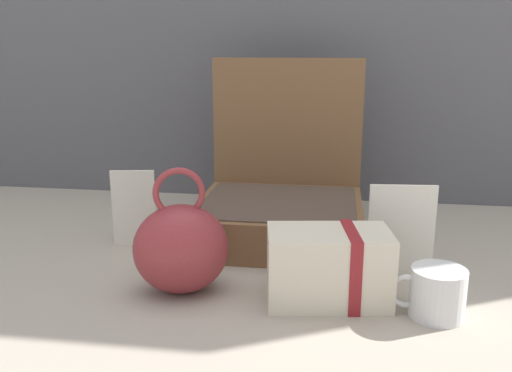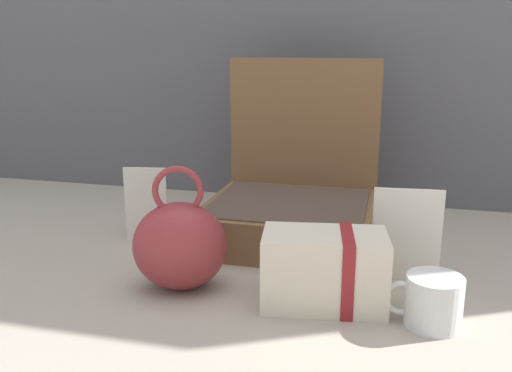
{
  "view_description": "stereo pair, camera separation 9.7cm",
  "coord_description": "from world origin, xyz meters",
  "px_view_note": "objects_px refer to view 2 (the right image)",
  "views": [
    {
      "loc": [
        0.15,
        -0.95,
        0.43
      ],
      "look_at": [
        0.02,
        -0.02,
        0.18
      ],
      "focal_mm": 38.43,
      "sensor_mm": 36.0,
      "label": 1
    },
    {
      "loc": [
        0.25,
        -0.93,
        0.43
      ],
      "look_at": [
        0.02,
        -0.02,
        0.18
      ],
      "focal_mm": 38.43,
      "sensor_mm": 36.0,
      "label": 2
    }
  ],
  "objects_px": {
    "open_suitcase": "(293,201)",
    "info_card_left": "(146,205)",
    "teal_pouch_handbag": "(180,245)",
    "poster_card_right": "(406,235)",
    "cream_toiletry_bag": "(326,270)",
    "coffee_mug": "(432,301)"
  },
  "relations": [
    {
      "from": "open_suitcase",
      "to": "info_card_left",
      "type": "height_order",
      "value": "open_suitcase"
    },
    {
      "from": "open_suitcase",
      "to": "teal_pouch_handbag",
      "type": "bearing_deg",
      "value": -113.35
    },
    {
      "from": "open_suitcase",
      "to": "poster_card_right",
      "type": "height_order",
      "value": "open_suitcase"
    },
    {
      "from": "cream_toiletry_bag",
      "to": "coffee_mug",
      "type": "height_order",
      "value": "cream_toiletry_bag"
    },
    {
      "from": "teal_pouch_handbag",
      "to": "poster_card_right",
      "type": "bearing_deg",
      "value": 19.75
    },
    {
      "from": "info_card_left",
      "to": "poster_card_right",
      "type": "bearing_deg",
      "value": -17.61
    },
    {
      "from": "teal_pouch_handbag",
      "to": "poster_card_right",
      "type": "xyz_separation_m",
      "value": [
        0.39,
        0.14,
        0.0
      ]
    },
    {
      "from": "poster_card_right",
      "to": "cream_toiletry_bag",
      "type": "bearing_deg",
      "value": -138.29
    },
    {
      "from": "open_suitcase",
      "to": "info_card_left",
      "type": "xyz_separation_m",
      "value": [
        -0.31,
        -0.12,
        0.0
      ]
    },
    {
      "from": "info_card_left",
      "to": "cream_toiletry_bag",
      "type": "bearing_deg",
      "value": -36.5
    },
    {
      "from": "open_suitcase",
      "to": "info_card_left",
      "type": "bearing_deg",
      "value": -159.2
    },
    {
      "from": "open_suitcase",
      "to": "teal_pouch_handbag",
      "type": "height_order",
      "value": "open_suitcase"
    },
    {
      "from": "cream_toiletry_bag",
      "to": "poster_card_right",
      "type": "height_order",
      "value": "poster_card_right"
    },
    {
      "from": "cream_toiletry_bag",
      "to": "info_card_left",
      "type": "xyz_separation_m",
      "value": [
        -0.42,
        0.21,
        0.02
      ]
    },
    {
      "from": "open_suitcase",
      "to": "coffee_mug",
      "type": "xyz_separation_m",
      "value": [
        0.29,
        -0.36,
        -0.04
      ]
    },
    {
      "from": "cream_toiletry_bag",
      "to": "info_card_left",
      "type": "height_order",
      "value": "info_card_left"
    },
    {
      "from": "open_suitcase",
      "to": "poster_card_right",
      "type": "distance_m",
      "value": 0.31
    },
    {
      "from": "teal_pouch_handbag",
      "to": "cream_toiletry_bag",
      "type": "height_order",
      "value": "teal_pouch_handbag"
    },
    {
      "from": "cream_toiletry_bag",
      "to": "coffee_mug",
      "type": "distance_m",
      "value": 0.17
    },
    {
      "from": "coffee_mug",
      "to": "info_card_left",
      "type": "xyz_separation_m",
      "value": [
        -0.59,
        0.24,
        0.04
      ]
    },
    {
      "from": "open_suitcase",
      "to": "teal_pouch_handbag",
      "type": "distance_m",
      "value": 0.36
    },
    {
      "from": "info_card_left",
      "to": "poster_card_right",
      "type": "height_order",
      "value": "poster_card_right"
    }
  ]
}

